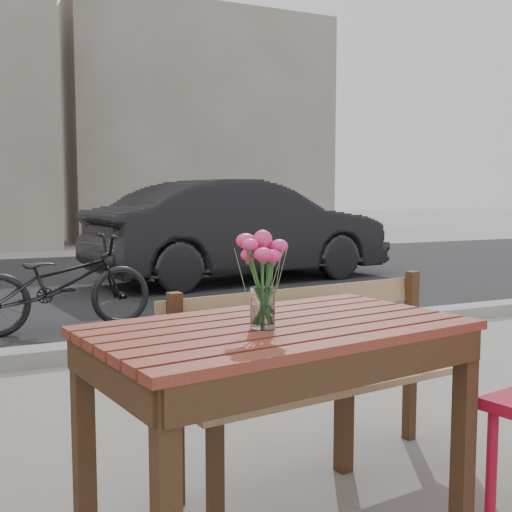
{
  "coord_description": "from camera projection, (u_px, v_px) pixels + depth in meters",
  "views": [
    {
      "loc": [
        -1.19,
        -1.71,
        1.21
      ],
      "look_at": [
        -0.29,
        0.18,
        1.01
      ],
      "focal_mm": 45.0,
      "sensor_mm": 36.0,
      "label": 1
    }
  ],
  "objects": [
    {
      "name": "backdrop_buildings",
      "position": [
        10.0,
        90.0,
        14.83
      ],
      "size": [
        15.5,
        4.0,
        8.0
      ],
      "color": "slate",
      "rests_on": "ground"
    },
    {
      "name": "main_table",
      "position": [
        279.0,
        360.0,
        2.18
      ],
      "size": [
        1.36,
        0.91,
        0.78
      ],
      "rotation": [
        0.0,
        0.0,
        0.14
      ],
      "color": "maroon",
      "rests_on": "ground"
    },
    {
      "name": "bicycle",
      "position": [
        61.0,
        283.0,
        5.67
      ],
      "size": [
        1.67,
        0.7,
        0.85
      ],
      "primitive_type": "imported",
      "rotation": [
        0.0,
        0.0,
        1.66
      ],
      "color": "black",
      "rests_on": "ground"
    },
    {
      "name": "main_vase",
      "position": [
        263.0,
        268.0,
        2.07
      ],
      "size": [
        0.17,
        0.17,
        0.32
      ],
      "color": "white",
      "rests_on": "main_table"
    },
    {
      "name": "street",
      "position": [
        81.0,
        307.0,
        6.72
      ],
      "size": [
        30.0,
        8.12,
        0.12
      ],
      "color": "black",
      "rests_on": "ground"
    },
    {
      "name": "parked_car",
      "position": [
        241.0,
        231.0,
        8.97
      ],
      "size": [
        4.4,
        1.96,
        1.4
      ],
      "primitive_type": "imported",
      "rotation": [
        0.0,
        0.0,
        1.69
      ],
      "color": "black",
      "rests_on": "ground"
    },
    {
      "name": "main_bench",
      "position": [
        318.0,
        356.0,
        2.74
      ],
      "size": [
        1.42,
        0.57,
        0.86
      ],
      "rotation": [
        0.0,
        0.0,
        0.12
      ],
      "color": "olive",
      "rests_on": "ground"
    }
  ]
}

